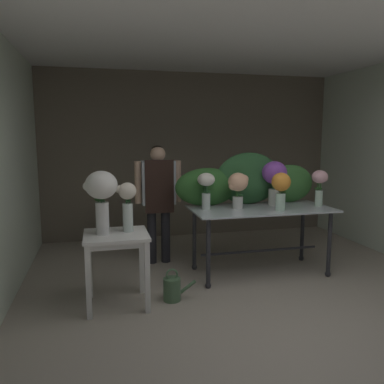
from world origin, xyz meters
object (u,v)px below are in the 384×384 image
at_px(watering_can, 172,289).
at_px(vase_white_roses_tall, 101,193).
at_px(vase_peach_lilies, 238,186).
at_px(vase_violet_hydrangea, 274,177).
at_px(vase_blush_ranunculus, 320,183).
at_px(vase_sunset_carnations, 281,187).
at_px(vase_ivory_dahlias, 206,186).
at_px(florist, 158,191).
at_px(side_table_white, 116,244).
at_px(vase_cream_lisianthus_tall, 127,203).
at_px(display_table_glass, 261,219).

bearing_deg(watering_can, vase_white_roses_tall, 177.28).
bearing_deg(vase_peach_lilies, vase_white_roses_tall, -161.42).
bearing_deg(vase_violet_hydrangea, watering_can, -155.00).
distance_m(vase_blush_ranunculus, vase_violet_hydrangea, 0.57).
bearing_deg(vase_sunset_carnations, vase_ivory_dahlias, 161.58).
bearing_deg(vase_peach_lilies, vase_ivory_dahlias, 174.66).
bearing_deg(florist, side_table_white, -116.91).
bearing_deg(vase_cream_lisianthus_tall, watering_can, -11.77).
relative_size(vase_peach_lilies, vase_ivory_dahlias, 0.99).
bearing_deg(vase_ivory_dahlias, vase_blush_ranunculus, -3.86).
height_order(side_table_white, vase_violet_hydrangea, vase_violet_hydrangea).
bearing_deg(side_table_white, vase_sunset_carnations, 8.88).
xyz_separation_m(side_table_white, florist, (0.61, 1.21, 0.34)).
xyz_separation_m(side_table_white, watering_can, (0.56, -0.03, -0.50)).
distance_m(side_table_white, vase_peach_lilies, 1.65).
bearing_deg(watering_can, vase_ivory_dahlias, 48.97).
xyz_separation_m(vase_ivory_dahlias, watering_can, (-0.53, -0.61, -0.98)).
relative_size(vase_peach_lilies, vase_cream_lisianthus_tall, 0.87).
height_order(vase_peach_lilies, vase_ivory_dahlias, vase_ivory_dahlias).
distance_m(side_table_white, watering_can, 0.75).
bearing_deg(display_table_glass, vase_cream_lisianthus_tall, -164.61).
relative_size(florist, vase_violet_hydrangea, 2.81).
xyz_separation_m(vase_cream_lisianthus_tall, watering_can, (0.44, -0.09, -0.91)).
bearing_deg(vase_cream_lisianthus_tall, vase_peach_lilies, 19.55).
distance_m(display_table_glass, vase_violet_hydrangea, 0.57).
xyz_separation_m(florist, vase_violet_hydrangea, (1.39, -0.57, 0.22)).
height_order(vase_blush_ranunculus, vase_peach_lilies, vase_blush_ranunculus).
bearing_deg(vase_peach_lilies, vase_cream_lisianthus_tall, -160.45).
distance_m(vase_ivory_dahlias, vase_cream_lisianthus_tall, 1.10).
xyz_separation_m(vase_peach_lilies, vase_white_roses_tall, (-1.61, -0.54, 0.05)).
distance_m(vase_blush_ranunculus, vase_peach_lilies, 1.06).
relative_size(vase_sunset_carnations, watering_can, 1.28).
xyz_separation_m(display_table_glass, side_table_white, (-1.77, -0.51, -0.06)).
xyz_separation_m(vase_peach_lilies, vase_ivory_dahlias, (-0.39, 0.04, -0.00)).
relative_size(side_table_white, vase_sunset_carnations, 1.65).
xyz_separation_m(vase_sunset_carnations, watering_can, (-1.36, -0.33, -0.98)).
height_order(vase_sunset_carnations, vase_cream_lisianthus_tall, vase_sunset_carnations).
xyz_separation_m(vase_white_roses_tall, vase_cream_lisianthus_tall, (0.25, 0.06, -0.12)).
xyz_separation_m(vase_blush_ranunculus, vase_ivory_dahlias, (-1.45, 0.10, -0.01)).
xyz_separation_m(display_table_glass, vase_peach_lilies, (-0.29, 0.03, 0.42)).
height_order(vase_white_roses_tall, vase_cream_lisianthus_tall, vase_white_roses_tall).
bearing_deg(vase_peach_lilies, vase_violet_hydrangea, 10.78).
height_order(side_table_white, vase_peach_lilies, vase_peach_lilies).
xyz_separation_m(vase_white_roses_tall, watering_can, (0.69, -0.03, -1.03)).
bearing_deg(side_table_white, display_table_glass, 16.15).
height_order(vase_ivory_dahlias, vase_white_roses_tall, vase_white_roses_tall).
xyz_separation_m(display_table_glass, florist, (-1.16, 0.70, 0.29)).
bearing_deg(vase_cream_lisianthus_tall, vase_sunset_carnations, 7.64).
bearing_deg(vase_blush_ranunculus, vase_violet_hydrangea, 163.47).
distance_m(vase_white_roses_tall, watering_can, 1.24).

